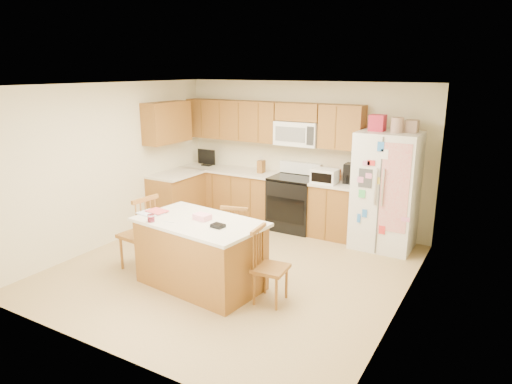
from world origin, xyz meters
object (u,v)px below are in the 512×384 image
Objects in this scene: stove at (294,202)px; windsor_chair_left at (140,234)px; windsor_chair_right at (269,267)px; refrigerator at (386,190)px; island at (200,253)px; windsor_chair_back at (238,238)px.

stove is 1.07× the size of windsor_chair_left.
refrigerator is at bearing 73.62° from windsor_chair_right.
windsor_chair_right is at bearing 3.96° from island.
windsor_chair_right is at bearing -70.99° from stove.
refrigerator is 1.18× the size of island.
stove is at bearing 90.93° from windsor_chair_back.
refrigerator is at bearing 42.62° from windsor_chair_left.
stove is 2.56m from island.
stove reaches higher than windsor_chair_left.
stove reaches higher than island.
windsor_chair_right is (0.83, -0.63, -0.01)m from windsor_chair_back.
island is 0.70m from windsor_chair_back.
island is 1.64× the size of windsor_chair_left.
refrigerator is at bearing 49.45° from windsor_chair_back.
windsor_chair_left is (-1.13, -2.54, 0.02)m from stove.
refrigerator is 1.94× the size of windsor_chair_left.
stove is at bearing 109.01° from windsor_chair_right.
stove is 1.86m from windsor_chair_back.
windsor_chair_back is 1.01× the size of windsor_chair_right.
island reaches higher than windsor_chair_back.
refrigerator is at bearing -2.30° from stove.
island is at bearing -0.51° from windsor_chair_left.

